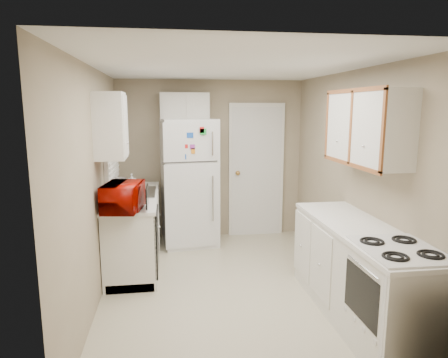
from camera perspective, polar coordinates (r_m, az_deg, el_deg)
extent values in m
plane|color=beige|center=(4.64, 0.90, -15.24)|extent=(3.80, 3.80, 0.00)
plane|color=white|center=(4.21, 0.99, 15.75)|extent=(3.80, 3.80, 0.00)
plane|color=gray|center=(4.28, -17.91, -0.98)|extent=(3.80, 3.80, 0.00)
plane|color=gray|center=(4.69, 18.09, -0.04)|extent=(3.80, 3.80, 0.00)
plane|color=gray|center=(6.13, -1.85, 2.75)|extent=(2.80, 2.80, 0.00)
plane|color=gray|center=(2.46, 7.97, -8.65)|extent=(2.80, 2.80, 0.00)
cube|color=silver|center=(5.29, -12.61, -7.02)|extent=(0.60, 1.80, 0.90)
cube|color=black|center=(4.69, -9.61, -8.65)|extent=(0.03, 0.58, 0.72)
cube|color=gray|center=(5.33, -12.65, -2.33)|extent=(0.54, 0.74, 0.16)
imported|color=#8E0700|center=(4.39, -14.20, -2.53)|extent=(0.58, 0.37, 0.36)
imported|color=white|center=(5.56, -13.02, -0.35)|extent=(0.11, 0.11, 0.21)
cube|color=silver|center=(5.25, -15.81, 5.52)|extent=(0.10, 0.98, 1.08)
cube|color=silver|center=(4.40, -15.92, 7.30)|extent=(0.30, 0.45, 0.70)
cube|color=silver|center=(5.85, -5.01, -0.44)|extent=(0.83, 0.81, 1.83)
cube|color=silver|center=(5.89, -5.66, 10.22)|extent=(0.70, 0.30, 0.40)
cube|color=silver|center=(6.23, 4.62, 1.17)|extent=(0.86, 0.06, 2.08)
cube|color=silver|center=(4.08, 18.65, -12.60)|extent=(0.60, 2.00, 0.90)
cube|color=silver|center=(3.60, 23.27, -16.34)|extent=(0.60, 0.73, 0.86)
cube|color=silver|center=(4.11, 19.72, 6.92)|extent=(0.30, 1.20, 0.70)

